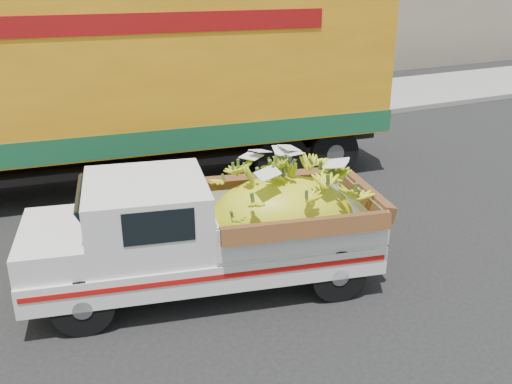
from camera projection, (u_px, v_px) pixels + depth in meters
name	position (u px, v px, depth m)	size (l,w,h in m)	color
ground	(260.00, 268.00, 8.66)	(100.00, 100.00, 0.00)	black
curb	(138.00, 143.00, 14.45)	(60.00, 0.25, 0.15)	gray
sidewalk	(119.00, 124.00, 16.21)	(60.00, 4.00, 0.14)	gray
pickup_truck	(230.00, 227.00, 7.92)	(5.01, 2.72, 1.67)	black
semi_trailer	(97.00, 84.00, 11.11)	(12.04, 3.92, 3.80)	black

